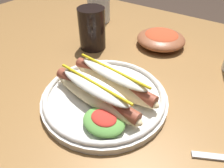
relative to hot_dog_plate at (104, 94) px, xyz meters
name	(u,v)px	position (x,y,z in m)	size (l,w,h in m)	color
dining_table	(108,91)	(-0.07, 0.11, -0.11)	(1.46, 1.02, 0.74)	olive
hot_dog_plate	(104,94)	(0.00, 0.00, 0.00)	(0.29, 0.29, 0.08)	silver
soda_cup	(92,29)	(-0.18, 0.19, 0.04)	(0.08, 0.08, 0.13)	black
water_cup	(99,4)	(-0.30, 0.37, 0.04)	(0.09, 0.09, 0.13)	silver
side_bowl	(161,38)	(-0.01, 0.32, 0.00)	(0.15, 0.15, 0.05)	brown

